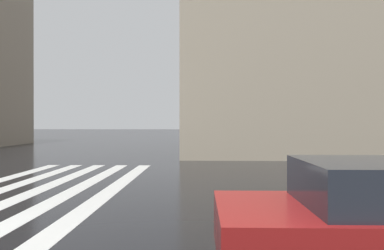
% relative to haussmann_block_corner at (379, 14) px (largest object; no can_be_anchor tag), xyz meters
% --- Properties ---
extents(zebra_crossing, '(13.00, 4.50, 0.01)m').
position_rel_haussmann_block_corner_xyz_m(zebra_crossing, '(-15.94, 16.71, -9.39)').
color(zebra_crossing, silver).
rests_on(zebra_crossing, ground_plane).
extents(haussmann_block_corner, '(14.87, 26.62, 19.18)m').
position_rel_haussmann_block_corner_xyz_m(haussmann_block_corner, '(0.00, 0.00, 0.00)').
color(haussmann_block_corner, tan).
rests_on(haussmann_block_corner, ground_plane).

